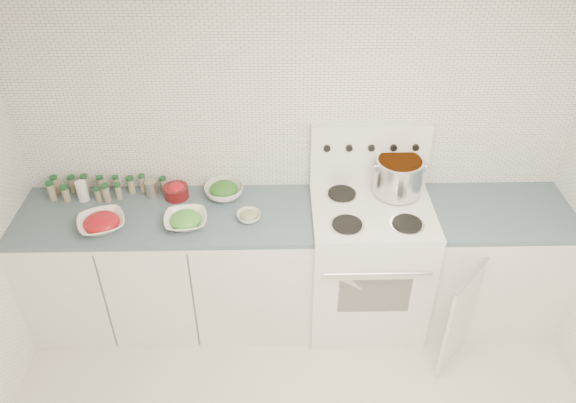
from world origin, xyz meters
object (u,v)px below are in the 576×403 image
(bowl_snowpea, at_px, (186,220))
(stove, at_px, (367,260))
(bowl_tomato, at_px, (101,223))
(stock_pot, at_px, (398,175))

(bowl_snowpea, bearing_deg, stove, 5.21)
(bowl_tomato, xyz_separation_m, bowl_snowpea, (0.50, 0.02, -0.00))
(stock_pot, distance_m, bowl_snowpea, 1.36)
(stove, relative_size, stock_pot, 4.16)
(bowl_tomato, height_order, bowl_snowpea, bowl_tomato)
(stove, distance_m, stock_pot, 0.62)
(stove, xyz_separation_m, bowl_snowpea, (-1.15, -0.10, 0.44))
(stove, bearing_deg, bowl_tomato, -175.65)
(bowl_tomato, bearing_deg, bowl_snowpea, 2.37)
(bowl_tomato, distance_m, bowl_snowpea, 0.50)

